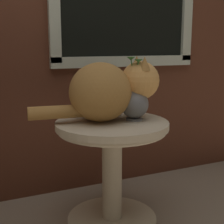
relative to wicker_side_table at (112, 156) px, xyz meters
The scene contains 3 objects.
wicker_side_table is the anchor object (origin of this frame).
cat 0.35m from the wicker_side_table, 114.10° to the left, with size 0.69×0.35×0.34m.
pewter_vase_with_ivy 0.32m from the wicker_side_table, ahead, with size 0.15×0.15×0.33m.
Camera 1 is at (-0.53, -1.37, 0.97)m, focal length 53.05 mm.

